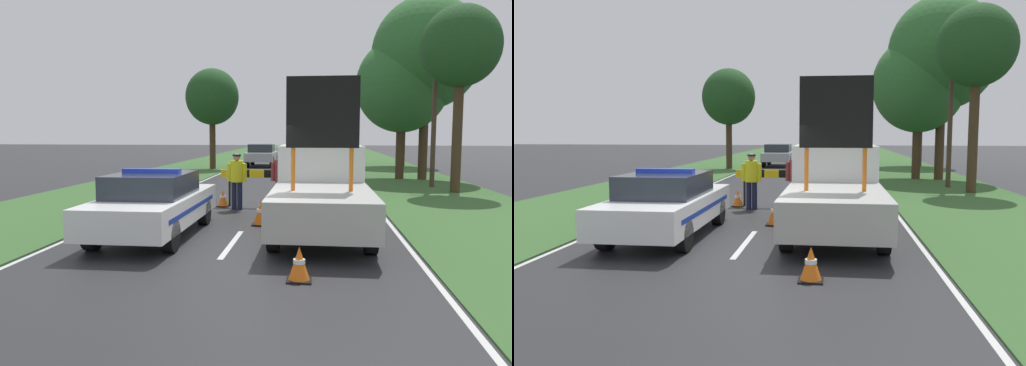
{
  "view_description": "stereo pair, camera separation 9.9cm",
  "coord_description": "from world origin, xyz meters",
  "views": [
    {
      "loc": [
        1.75,
        -9.69,
        2.36
      ],
      "look_at": [
        0.28,
        2.53,
        1.1
      ],
      "focal_mm": 35.0,
      "sensor_mm": 36.0,
      "label": 1
    },
    {
      "loc": [
        1.84,
        -9.67,
        2.36
      ],
      "look_at": [
        0.28,
        2.53,
        1.1
      ],
      "focal_mm": 35.0,
      "sensor_mm": 36.0,
      "label": 2
    }
  ],
  "objects": [
    {
      "name": "traffic_cone_centre_front",
      "position": [
        -1.16,
        5.76,
        0.27
      ],
      "size": [
        0.39,
        0.39,
        0.54
      ],
      "color": "black",
      "rests_on": "ground"
    },
    {
      "name": "queued_car_suv_grey",
      "position": [
        1.96,
        10.41,
        0.76
      ],
      "size": [
        1.88,
        4.66,
        1.5
      ],
      "rotation": [
        0.0,
        0.0,
        3.14
      ],
      "color": "slate",
      "rests_on": "ground"
    },
    {
      "name": "traffic_cone_near_police",
      "position": [
        0.39,
        2.78,
        0.32
      ],
      "size": [
        0.47,
        0.47,
        0.65
      ],
      "color": "black",
      "rests_on": "ground"
    },
    {
      "name": "roadside_tree_mid_right",
      "position": [
        7.12,
        10.3,
        5.52
      ],
      "size": [
        2.93,
        2.93,
        7.13
      ],
      "color": "#42301E",
      "rests_on": "ground"
    },
    {
      "name": "work_truck",
      "position": [
        1.88,
        2.43,
        1.02
      ],
      "size": [
        2.14,
        5.99,
        3.5
      ],
      "rotation": [
        0.0,
        0.0,
        3.2
      ],
      "color": "white",
      "rests_on": "ground"
    },
    {
      "name": "police_officer",
      "position": [
        -0.63,
        5.21,
        1.02
      ],
      "size": [
        0.61,
        0.39,
        1.71
      ],
      "rotation": [
        0.0,
        0.0,
        3.2
      ],
      "color": "#191E38",
      "rests_on": "ground"
    },
    {
      "name": "road_barrier",
      "position": [
        0.13,
        5.9,
        0.96
      ],
      "size": [
        2.77,
        0.08,
        1.17
      ],
      "rotation": [
        0.0,
        0.0,
        0.11
      ],
      "color": "black",
      "rests_on": "ground"
    },
    {
      "name": "police_car",
      "position": [
        -1.88,
        1.14,
        0.75
      ],
      "size": [
        1.86,
        4.9,
        1.55
      ],
      "rotation": [
        0.0,
        0.0,
        -0.03
      ],
      "color": "white",
      "rests_on": "ground"
    },
    {
      "name": "ground_plane",
      "position": [
        0.0,
        0.0,
        0.0
      ],
      "size": [
        160.0,
        160.0,
        0.0
      ],
      "primitive_type": "plane",
      "color": "#28282B"
    },
    {
      "name": "utility_pole",
      "position": [
        6.67,
        12.16,
        3.36
      ],
      "size": [
        1.2,
        0.2,
        6.5
      ],
      "color": "#473828",
      "rests_on": "ground"
    },
    {
      "name": "lane_markings",
      "position": [
        0.0,
        16.49,
        0.0
      ],
      "size": [
        7.41,
        63.26,
        0.01
      ],
      "color": "silver",
      "rests_on": "ground"
    },
    {
      "name": "roadside_tree_far_left",
      "position": [
        7.54,
        25.16,
        5.27
      ],
      "size": [
        5.16,
        5.16,
        7.99
      ],
      "color": "#42301E",
      "rests_on": "ground"
    },
    {
      "name": "roadside_tree_near_right",
      "position": [
        5.91,
        15.86,
        4.66
      ],
      "size": [
        4.47,
        4.47,
        7.03
      ],
      "color": "#42301E",
      "rests_on": "ground"
    },
    {
      "name": "grass_verge_right",
      "position": [
        6.25,
        20.0,
        0.01
      ],
      "size": [
        5.0,
        120.0,
        0.03
      ],
      "color": "#38602D",
      "rests_on": "ground"
    },
    {
      "name": "queued_car_wagon_maroon",
      "position": [
        1.85,
        17.56,
        0.8
      ],
      "size": [
        1.92,
        4.25,
        1.55
      ],
      "rotation": [
        0.0,
        0.0,
        3.14
      ],
      "color": "maroon",
      "rests_on": "ground"
    },
    {
      "name": "roadside_tree_mid_left",
      "position": [
        7.0,
        15.75,
        6.14
      ],
      "size": [
        5.2,
        5.2,
        8.89
      ],
      "color": "#42301E",
      "rests_on": "ground"
    },
    {
      "name": "queued_car_sedan_silver",
      "position": [
        -1.99,
        24.79,
        0.81
      ],
      "size": [
        1.9,
        4.5,
        1.53
      ],
      "rotation": [
        0.0,
        0.0,
        3.14
      ],
      "color": "#B2B2B7",
      "rests_on": "ground"
    },
    {
      "name": "traffic_cone_near_truck",
      "position": [
        1.51,
        -1.93,
        0.27
      ],
      "size": [
        0.4,
        0.4,
        0.56
      ],
      "color": "black",
      "rests_on": "ground"
    },
    {
      "name": "grass_verge_left",
      "position": [
        -6.25,
        20.0,
        0.01
      ],
      "size": [
        5.0,
        120.0,
        0.03
      ],
      "color": "#38602D",
      "rests_on": "ground"
    },
    {
      "name": "roadside_tree_near_left",
      "position": [
        -4.77,
        21.49,
        4.53
      ],
      "size": [
        3.35,
        3.35,
        6.33
      ],
      "color": "#42301E",
      "rests_on": "ground"
    },
    {
      "name": "pedestrian_civilian",
      "position": [
        0.74,
        5.12,
        1.04
      ],
      "size": [
        0.64,
        0.41,
        1.78
      ],
      "rotation": [
        0.0,
        0.0,
        -0.24
      ],
      "color": "#232326",
      "rests_on": "ground"
    }
  ]
}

